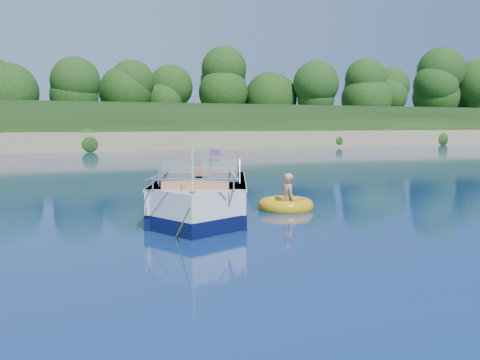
# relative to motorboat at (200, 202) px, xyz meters

# --- Properties ---
(ground) EXTENTS (160.00, 160.00, 0.00)m
(ground) POSITION_rel_motorboat_xyz_m (1.06, -3.56, -0.38)
(ground) COLOR #09193F
(ground) RESTS_ON ground
(shoreline) EXTENTS (170.00, 59.00, 6.00)m
(shoreline) POSITION_rel_motorboat_xyz_m (1.06, 60.22, 0.60)
(shoreline) COLOR #9B875A
(shoreline) RESTS_ON ground
(treeline) EXTENTS (150.00, 7.12, 8.19)m
(treeline) POSITION_rel_motorboat_xyz_m (1.10, 37.46, 5.17)
(treeline) COLOR black
(treeline) RESTS_ON ground
(motorboat) EXTENTS (3.49, 5.46, 1.94)m
(motorboat) POSITION_rel_motorboat_xyz_m (0.00, 0.00, 0.00)
(motorboat) COLOR white
(motorboat) RESTS_ON ground
(tow_tube) EXTENTS (1.85, 1.85, 0.37)m
(tow_tube) POSITION_rel_motorboat_xyz_m (2.40, 0.32, -0.28)
(tow_tube) COLOR #E5A90D
(tow_tube) RESTS_ON ground
(boy) EXTENTS (0.33, 0.72, 1.40)m
(boy) POSITION_rel_motorboat_xyz_m (2.42, 0.29, -0.38)
(boy) COLOR tan
(boy) RESTS_ON ground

